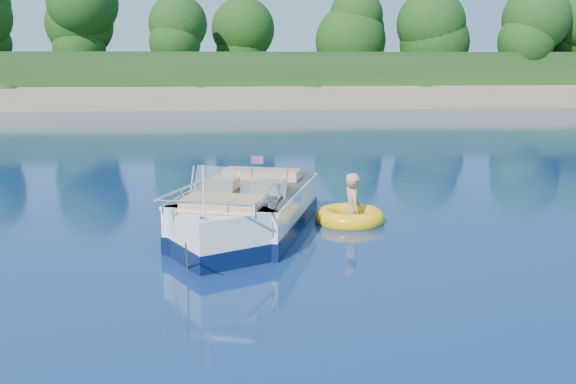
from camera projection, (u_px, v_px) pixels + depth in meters
name	position (u px, v px, depth m)	size (l,w,h in m)	color
ground	(164.00, 267.00, 10.82)	(160.00, 160.00, 0.00)	#0A1C49
shoreline	(213.00, 82.00, 72.76)	(170.00, 59.00, 6.00)	#8E7A52
treeline	(209.00, 32.00, 49.66)	(150.00, 7.12, 8.19)	black
motorboat	(244.00, 216.00, 12.71)	(3.28, 5.86, 2.01)	white
tow_tube	(350.00, 217.00, 13.79)	(1.73, 1.73, 0.40)	yellow
boy	(351.00, 222.00, 13.83)	(0.61, 0.40, 1.68)	tan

